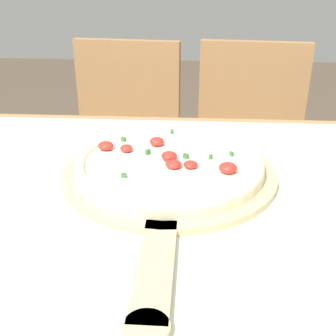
{
  "coord_description": "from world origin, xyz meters",
  "views": [
    {
      "loc": [
        0.07,
        -0.54,
        1.1
      ],
      "look_at": [
        0.03,
        0.1,
        0.79
      ],
      "focal_mm": 45.0,
      "sensor_mm": 36.0,
      "label": 1
    }
  ],
  "objects_px": {
    "pizza": "(169,163)",
    "chair_left": "(124,148)",
    "chair_right": "(248,152)",
    "pizza_peel": "(168,178)"
  },
  "relations": [
    {
      "from": "chair_left",
      "to": "chair_right",
      "type": "bearing_deg",
      "value": 6.69
    },
    {
      "from": "pizza_peel",
      "to": "chair_left",
      "type": "distance_m",
      "value": 0.82
    },
    {
      "from": "pizza",
      "to": "chair_left",
      "type": "bearing_deg",
      "value": 106.23
    },
    {
      "from": "pizza_peel",
      "to": "chair_right",
      "type": "xyz_separation_m",
      "value": [
        0.24,
        0.75,
        -0.27
      ]
    },
    {
      "from": "chair_left",
      "to": "chair_right",
      "type": "relative_size",
      "value": 1.0
    },
    {
      "from": "pizza_peel",
      "to": "chair_left",
      "type": "height_order",
      "value": "chair_left"
    },
    {
      "from": "pizza_peel",
      "to": "chair_left",
      "type": "xyz_separation_m",
      "value": [
        -0.21,
        0.75,
        -0.27
      ]
    },
    {
      "from": "chair_right",
      "to": "pizza",
      "type": "bearing_deg",
      "value": -101.95
    },
    {
      "from": "chair_left",
      "to": "chair_right",
      "type": "height_order",
      "value": "same"
    },
    {
      "from": "pizza_peel",
      "to": "chair_right",
      "type": "distance_m",
      "value": 0.83
    }
  ]
}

